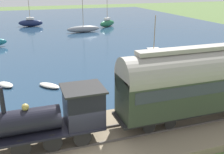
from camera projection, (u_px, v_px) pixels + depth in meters
harbor_water at (35, 28)px, 53.24m from camera, size 80.00×80.00×0.01m
rail_embankment at (82, 143)px, 14.62m from camera, size 5.98×56.00×0.54m
steam_locomotive at (58, 115)px, 13.59m from camera, size 2.10×6.14×3.50m
passenger_coach at (202, 79)px, 15.95m from camera, size 2.36×10.91×4.63m
sailboat_blue at (153, 58)px, 29.18m from camera, size 2.20×4.62×5.42m
sailboat_gray at (83, 29)px, 48.46m from camera, size 1.41×6.25×9.45m
sailboat_green at (107, 23)px, 54.65m from camera, size 3.40×4.33×7.13m
sailboat_navy at (31, 23)px, 54.93m from camera, size 2.34×5.13×5.70m
rowboat_far_out at (6, 85)px, 23.10m from camera, size 2.02×1.76×0.34m
rowboat_off_pier at (49, 85)px, 22.95m from camera, size 2.23×2.10×0.30m
rowboat_mid_harbor at (153, 80)px, 23.87m from camera, size 1.73×2.76×0.48m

